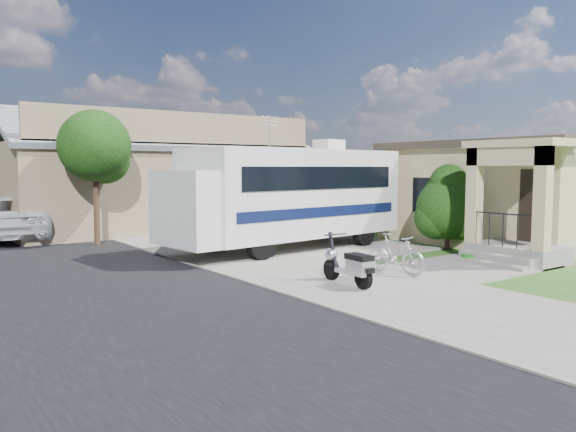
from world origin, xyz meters
TOP-DOWN VIEW (x-y plane):
  - ground at (0.00, 0.00)m, footprint 120.00×120.00m
  - sidewalk_slab at (-1.00, 10.00)m, footprint 4.00×80.00m
  - driveway_slab at (1.50, 4.50)m, footprint 7.00×6.00m
  - walk_slab at (3.00, -1.00)m, footprint 4.00×3.00m
  - house at (8.88, 1.43)m, footprint 9.47×7.80m
  - warehouse at (0.00, 13.97)m, footprint 12.50×8.40m
  - street_tree_a at (-3.70, 9.05)m, footprint 2.44×2.40m
  - street_tree_b at (-3.70, 19.05)m, footprint 2.44×2.40m
  - street_tree_c at (-3.70, 28.05)m, footprint 2.44×2.40m
  - motorhome at (0.83, 4.38)m, footprint 8.43×3.41m
  - shrub at (5.30, 1.62)m, footprint 2.25×2.14m
  - scooter at (-1.36, -1.03)m, footprint 0.59×1.69m
  - bicycle at (0.39, -0.71)m, footprint 0.74×1.70m
  - pickup_truck at (-6.22, 12.44)m, footprint 2.98×5.92m
  - garden_hose at (3.55, -0.54)m, footprint 0.44×0.44m

SIDE VIEW (x-z plane):
  - ground at x=0.00m, z-range 0.00..0.00m
  - driveway_slab at x=1.50m, z-range 0.00..0.05m
  - walk_slab at x=3.00m, z-range 0.00..0.05m
  - sidewalk_slab at x=-1.00m, z-range 0.00..0.06m
  - garden_hose at x=3.55m, z-range 0.00..0.20m
  - bicycle at x=0.39m, z-range 0.00..0.99m
  - scooter at x=-1.36m, z-range -0.06..1.05m
  - pickup_truck at x=-6.22m, z-range 0.00..1.61m
  - shrub at x=5.30m, z-range 0.03..2.79m
  - house at x=8.88m, z-range 0.00..3.55m
  - motorhome at x=0.83m, z-range -0.30..3.91m
  - warehouse at x=0.00m, z-range -0.53..4.51m
  - street_tree_c at x=-3.70m, z-range 0.89..5.32m
  - street_tree_a at x=-3.70m, z-range 0.96..5.54m
  - street_tree_b at x=-3.70m, z-range 1.03..5.76m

